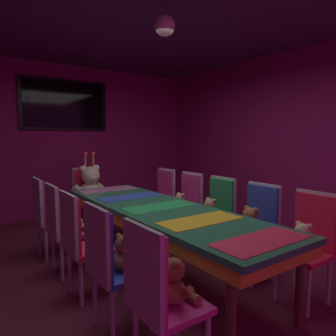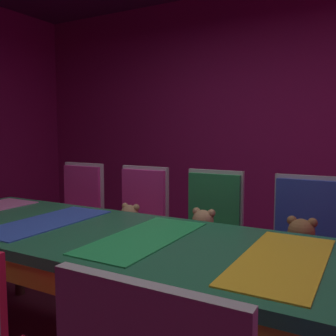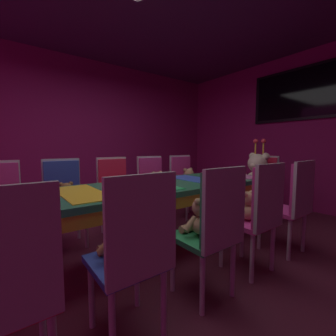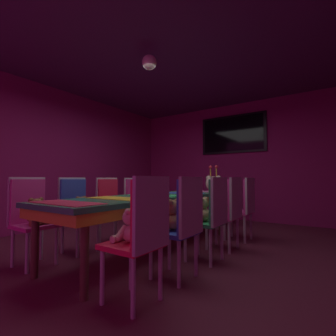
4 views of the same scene
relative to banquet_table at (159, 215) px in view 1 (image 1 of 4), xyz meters
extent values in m
plane|color=#591E33|center=(0.00, 0.00, -0.66)|extent=(7.90, 7.90, 0.00)
cube|color=#8C1959|center=(0.00, 3.20, 0.74)|extent=(5.20, 0.12, 2.80)
cube|color=#8C1959|center=(2.60, 0.00, 0.74)|extent=(0.12, 6.40, 2.80)
cube|color=#4C1E4C|center=(0.00, 0.00, 2.14)|extent=(5.20, 6.40, 0.04)
cube|color=#26724C|center=(0.00, 0.00, 0.06)|extent=(0.90, 3.10, 0.05)
cube|color=gold|center=(0.00, 0.00, -0.02)|extent=(0.88, 3.03, 0.10)
cylinder|color=#4C3826|center=(0.38, 1.39, -0.31)|extent=(0.07, 0.07, 0.69)
cylinder|color=#4C3826|center=(0.38, -1.39, -0.31)|extent=(0.07, 0.07, 0.69)
cylinder|color=#4C3826|center=(-0.38, 1.39, -0.31)|extent=(0.07, 0.07, 0.69)
cylinder|color=#4C3826|center=(-0.38, -1.39, -0.31)|extent=(0.07, 0.07, 0.69)
cube|color=#E52D4C|center=(0.00, -1.32, 0.09)|extent=(0.77, 0.32, 0.01)
cube|color=yellow|center=(0.00, -0.66, 0.09)|extent=(0.77, 0.32, 0.01)
cube|color=green|center=(0.00, 0.00, 0.09)|extent=(0.77, 0.32, 0.01)
cube|color=blue|center=(0.00, 0.66, 0.09)|extent=(0.77, 0.32, 0.01)
cube|color=pink|center=(0.00, 1.32, 0.09)|extent=(0.77, 0.32, 0.01)
cube|color=#CC338C|center=(-0.72, -1.22, -0.22)|extent=(0.40, 0.40, 0.04)
cube|color=#CC338C|center=(-0.90, -1.22, 0.05)|extent=(0.05, 0.38, 0.50)
cube|color=#B2B2B7|center=(-0.93, -1.22, 0.05)|extent=(0.03, 0.41, 0.55)
cylinder|color=#B2B2B7|center=(-0.56, -1.06, -0.45)|extent=(0.04, 0.04, 0.42)
ellipsoid|color=brown|center=(-0.72, -1.22, -0.12)|extent=(0.18, 0.18, 0.15)
sphere|color=brown|center=(-0.71, -1.22, 0.02)|extent=(0.15, 0.15, 0.15)
sphere|color=#99663C|center=(-0.66, -1.22, 0.00)|extent=(0.05, 0.05, 0.05)
sphere|color=brown|center=(-0.72, -1.16, 0.07)|extent=(0.05, 0.05, 0.05)
sphere|color=brown|center=(-0.72, -1.27, 0.07)|extent=(0.05, 0.05, 0.05)
cylinder|color=brown|center=(-0.69, -1.13, -0.10)|extent=(0.05, 0.13, 0.12)
cylinder|color=brown|center=(-0.69, -1.31, -0.10)|extent=(0.05, 0.13, 0.12)
cylinder|color=brown|center=(-0.60, -1.17, -0.17)|extent=(0.06, 0.14, 0.06)
cylinder|color=brown|center=(-0.60, -1.27, -0.17)|extent=(0.06, 0.14, 0.06)
cube|color=#2D47B2|center=(-0.75, -0.61, -0.22)|extent=(0.40, 0.40, 0.04)
cube|color=#2D47B2|center=(-0.93, -0.61, 0.05)|extent=(0.05, 0.38, 0.50)
cube|color=#B2B2B7|center=(-0.95, -0.61, 0.05)|extent=(0.03, 0.41, 0.55)
cylinder|color=#B2B2B7|center=(-0.59, -0.45, -0.45)|extent=(0.04, 0.04, 0.42)
cylinder|color=#B2B2B7|center=(-0.59, -0.77, -0.45)|extent=(0.04, 0.04, 0.42)
cylinder|color=#B2B2B7|center=(-0.91, -0.45, -0.45)|extent=(0.04, 0.04, 0.42)
cylinder|color=#B2B2B7|center=(-0.91, -0.77, -0.45)|extent=(0.04, 0.04, 0.42)
ellipsoid|color=brown|center=(-0.75, -0.61, -0.12)|extent=(0.17, 0.17, 0.14)
sphere|color=brown|center=(-0.73, -0.61, 0.00)|extent=(0.14, 0.14, 0.14)
sphere|color=#99663C|center=(-0.69, -0.61, -0.01)|extent=(0.05, 0.05, 0.05)
sphere|color=brown|center=(-0.75, -0.56, 0.05)|extent=(0.05, 0.05, 0.05)
sphere|color=brown|center=(-0.75, -0.66, 0.05)|extent=(0.05, 0.05, 0.05)
cylinder|color=brown|center=(-0.71, -0.52, -0.11)|extent=(0.05, 0.12, 0.11)
cylinder|color=brown|center=(-0.71, -0.69, -0.11)|extent=(0.05, 0.12, 0.11)
cylinder|color=brown|center=(-0.64, -0.56, -0.17)|extent=(0.06, 0.13, 0.06)
cylinder|color=brown|center=(-0.64, -0.65, -0.17)|extent=(0.06, 0.13, 0.06)
cube|color=red|center=(-0.75, 0.02, -0.22)|extent=(0.40, 0.40, 0.04)
cube|color=red|center=(-0.93, 0.02, 0.05)|extent=(0.05, 0.38, 0.50)
cube|color=#B2B2B7|center=(-0.95, 0.02, 0.05)|extent=(0.03, 0.41, 0.55)
cylinder|color=#B2B2B7|center=(-0.59, 0.18, -0.45)|extent=(0.04, 0.04, 0.42)
cylinder|color=#B2B2B7|center=(-0.59, -0.14, -0.45)|extent=(0.04, 0.04, 0.42)
cylinder|color=#B2B2B7|center=(-0.91, 0.18, -0.45)|extent=(0.04, 0.04, 0.42)
cylinder|color=#B2B2B7|center=(-0.91, -0.14, -0.45)|extent=(0.04, 0.04, 0.42)
cube|color=#CC338C|center=(-0.74, 0.61, -0.22)|extent=(0.40, 0.40, 0.04)
cube|color=#CC338C|center=(-0.92, 0.61, 0.05)|extent=(0.05, 0.38, 0.50)
cube|color=#B2B2B7|center=(-0.94, 0.61, 0.05)|extent=(0.03, 0.41, 0.55)
cylinder|color=#B2B2B7|center=(-0.58, 0.77, -0.45)|extent=(0.04, 0.04, 0.42)
cylinder|color=#B2B2B7|center=(-0.58, 0.45, -0.45)|extent=(0.04, 0.04, 0.42)
cylinder|color=#B2B2B7|center=(-0.90, 0.77, -0.45)|extent=(0.04, 0.04, 0.42)
cylinder|color=#B2B2B7|center=(-0.90, 0.45, -0.45)|extent=(0.04, 0.04, 0.42)
ellipsoid|color=tan|center=(-0.74, 0.61, -0.11)|extent=(0.20, 0.20, 0.16)
sphere|color=tan|center=(-0.72, 0.61, 0.03)|extent=(0.16, 0.16, 0.16)
sphere|color=tan|center=(-0.67, 0.61, 0.02)|extent=(0.06, 0.06, 0.06)
sphere|color=tan|center=(-0.74, 0.67, 0.09)|extent=(0.06, 0.06, 0.06)
sphere|color=tan|center=(-0.74, 0.55, 0.09)|extent=(0.06, 0.06, 0.06)
cylinder|color=tan|center=(-0.70, 0.71, -0.09)|extent=(0.05, 0.14, 0.13)
cylinder|color=tan|center=(-0.70, 0.51, -0.09)|extent=(0.05, 0.14, 0.13)
cylinder|color=tan|center=(-0.61, 0.66, -0.16)|extent=(0.07, 0.15, 0.07)
cylinder|color=tan|center=(-0.61, 0.55, -0.16)|extent=(0.07, 0.15, 0.07)
cube|color=#CC338C|center=(-0.75, 1.20, -0.22)|extent=(0.40, 0.40, 0.04)
cube|color=#CC338C|center=(-0.93, 1.20, 0.05)|extent=(0.05, 0.38, 0.50)
cube|color=#B2B2B7|center=(-0.95, 1.20, 0.05)|extent=(0.03, 0.41, 0.55)
cylinder|color=#B2B2B7|center=(-0.59, 1.36, -0.45)|extent=(0.04, 0.04, 0.42)
cylinder|color=#B2B2B7|center=(-0.59, 1.04, -0.45)|extent=(0.04, 0.04, 0.42)
cylinder|color=#B2B2B7|center=(-0.91, 1.36, -0.45)|extent=(0.04, 0.04, 0.42)
cylinder|color=#B2B2B7|center=(-0.91, 1.04, -0.45)|extent=(0.04, 0.04, 0.42)
ellipsoid|color=tan|center=(-0.75, 1.20, -0.11)|extent=(0.21, 0.21, 0.16)
sphere|color=tan|center=(-0.73, 1.20, 0.04)|extent=(0.16, 0.16, 0.16)
sphere|color=tan|center=(-0.68, 1.20, 0.03)|extent=(0.06, 0.06, 0.06)
sphere|color=tan|center=(-0.75, 1.27, 0.10)|extent=(0.06, 0.06, 0.06)
sphere|color=tan|center=(-0.75, 1.14, 0.10)|extent=(0.06, 0.06, 0.06)
cylinder|color=tan|center=(-0.71, 1.31, -0.09)|extent=(0.06, 0.15, 0.14)
cylinder|color=tan|center=(-0.71, 1.10, -0.09)|extent=(0.06, 0.15, 0.14)
cylinder|color=tan|center=(-0.62, 1.26, -0.16)|extent=(0.07, 0.15, 0.07)
cylinder|color=tan|center=(-0.62, 1.15, -0.16)|extent=(0.07, 0.15, 0.07)
cube|color=red|center=(0.72, -1.20, -0.22)|extent=(0.40, 0.40, 0.04)
cube|color=red|center=(0.90, -1.20, 0.05)|extent=(0.05, 0.38, 0.50)
cube|color=#B2B2B7|center=(0.92, -1.20, 0.05)|extent=(0.03, 0.41, 0.55)
cylinder|color=#B2B2B7|center=(0.88, -1.04, -0.45)|extent=(0.04, 0.04, 0.42)
cylinder|color=#B2B2B7|center=(0.88, -1.36, -0.45)|extent=(0.04, 0.04, 0.42)
cylinder|color=#B2B2B7|center=(0.56, -1.04, -0.45)|extent=(0.04, 0.04, 0.42)
cylinder|color=#B2B2B7|center=(0.56, -1.36, -0.45)|extent=(0.04, 0.04, 0.42)
ellipsoid|color=beige|center=(0.72, -1.20, -0.12)|extent=(0.17, 0.17, 0.14)
sphere|color=beige|center=(0.70, -1.20, 0.00)|extent=(0.14, 0.14, 0.14)
sphere|color=#FDDCAD|center=(0.66, -1.20, -0.01)|extent=(0.05, 0.05, 0.05)
sphere|color=beige|center=(0.72, -1.25, 0.05)|extent=(0.05, 0.05, 0.05)
sphere|color=beige|center=(0.72, -1.15, 0.05)|extent=(0.05, 0.05, 0.05)
cylinder|color=beige|center=(0.68, -1.29, -0.11)|extent=(0.05, 0.12, 0.11)
cylinder|color=beige|center=(0.68, -1.12, -0.11)|extent=(0.05, 0.12, 0.11)
cylinder|color=beige|center=(0.61, -1.25, -0.17)|extent=(0.06, 0.13, 0.06)
cylinder|color=beige|center=(0.61, -1.16, -0.17)|extent=(0.06, 0.13, 0.06)
cube|color=#2D47B2|center=(0.73, -0.61, -0.22)|extent=(0.40, 0.40, 0.04)
cube|color=#2D47B2|center=(0.91, -0.61, 0.05)|extent=(0.05, 0.38, 0.50)
cube|color=#B2B2B7|center=(0.93, -0.61, 0.05)|extent=(0.03, 0.41, 0.55)
cylinder|color=#B2B2B7|center=(0.89, -0.45, -0.45)|extent=(0.04, 0.04, 0.42)
cylinder|color=#B2B2B7|center=(0.89, -0.77, -0.45)|extent=(0.04, 0.04, 0.42)
cylinder|color=#B2B2B7|center=(0.57, -0.45, -0.45)|extent=(0.04, 0.04, 0.42)
cylinder|color=#B2B2B7|center=(0.57, -0.77, -0.45)|extent=(0.04, 0.04, 0.42)
ellipsoid|color=olive|center=(0.73, -0.61, -0.11)|extent=(0.19, 0.19, 0.15)
sphere|color=olive|center=(0.71, -0.61, 0.02)|extent=(0.15, 0.15, 0.15)
sphere|color=#AE7747|center=(0.66, -0.61, 0.01)|extent=(0.06, 0.06, 0.06)
sphere|color=olive|center=(0.73, -0.67, 0.08)|extent=(0.06, 0.06, 0.06)
sphere|color=olive|center=(0.73, -0.56, 0.08)|extent=(0.06, 0.06, 0.06)
cylinder|color=olive|center=(0.69, -0.71, -0.10)|extent=(0.05, 0.13, 0.13)
cylinder|color=olive|center=(0.69, -0.52, -0.10)|extent=(0.05, 0.13, 0.13)
cylinder|color=olive|center=(0.60, -0.66, -0.16)|extent=(0.06, 0.14, 0.06)
cylinder|color=olive|center=(0.60, -0.56, -0.16)|extent=(0.06, 0.14, 0.06)
cube|color=#268C4C|center=(0.75, 0.01, -0.22)|extent=(0.40, 0.40, 0.04)
cube|color=#268C4C|center=(0.93, 0.01, 0.05)|extent=(0.05, 0.38, 0.50)
cube|color=#B2B2B7|center=(0.95, 0.01, 0.05)|extent=(0.03, 0.41, 0.55)
cylinder|color=#B2B2B7|center=(0.91, 0.17, -0.45)|extent=(0.04, 0.04, 0.42)
cylinder|color=#B2B2B7|center=(0.91, -0.15, -0.45)|extent=(0.04, 0.04, 0.42)
cylinder|color=#B2B2B7|center=(0.59, 0.17, -0.45)|extent=(0.04, 0.04, 0.42)
cylinder|color=#B2B2B7|center=(0.59, -0.15, -0.45)|extent=(0.04, 0.04, 0.42)
ellipsoid|color=tan|center=(0.75, 0.01, -0.12)|extent=(0.18, 0.18, 0.14)
sphere|color=tan|center=(0.73, 0.01, 0.01)|extent=(0.14, 0.14, 0.14)
sphere|color=tan|center=(0.68, 0.01, 0.00)|extent=(0.05, 0.05, 0.05)
sphere|color=tan|center=(0.75, -0.04, 0.06)|extent=(0.05, 0.05, 0.05)
sphere|color=tan|center=(0.75, 0.06, 0.06)|extent=(0.05, 0.05, 0.05)
cylinder|color=tan|center=(0.71, -0.08, -0.10)|extent=(0.05, 0.13, 0.12)
cylinder|color=tan|center=(0.71, 0.10, -0.10)|extent=(0.05, 0.13, 0.12)
cylinder|color=tan|center=(0.63, -0.04, -0.17)|extent=(0.06, 0.13, 0.06)
cylinder|color=tan|center=(0.63, 0.06, -0.17)|extent=(0.06, 0.13, 0.06)
cube|color=#CC338C|center=(0.74, 0.59, -0.22)|extent=(0.40, 0.40, 0.04)
cube|color=#CC338C|center=(0.92, 0.59, 0.05)|extent=(0.05, 0.38, 0.50)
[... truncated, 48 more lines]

